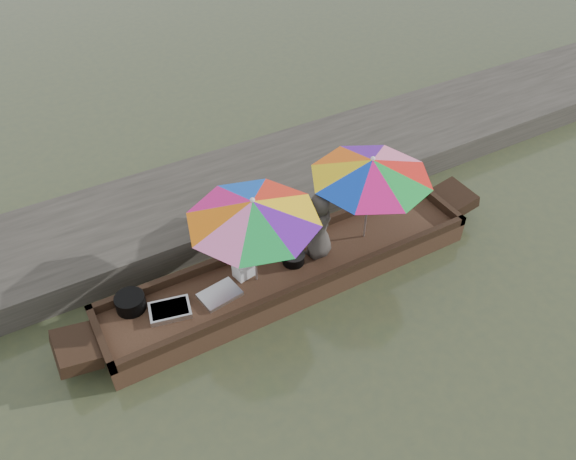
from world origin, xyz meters
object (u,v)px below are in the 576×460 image
boat_hull (291,273)px  vendor (319,226)px  cooking_pot (130,303)px  tray_crayfish (170,310)px  umbrella_bow (255,241)px  tray_scallop (220,295)px  umbrella_stern (368,199)px  supply_bag (244,269)px  charcoal_grill (293,258)px

boat_hull → vendor: vendor is taller
cooking_pot → vendor: vendor is taller
tray_crayfish → umbrella_bow: umbrella_bow is taller
cooking_pot → umbrella_bow: (1.81, -0.38, 0.66)m
tray_scallop → umbrella_stern: umbrella_stern is taller
tray_scallop → supply_bag: supply_bag is taller
boat_hull → tray_scallop: size_ratio=10.40×
vendor → umbrella_stern: bearing=162.8°
vendor → umbrella_stern: (0.86, -0.02, 0.20)m
tray_crayfish → umbrella_stern: (3.32, -0.02, 0.73)m
cooking_pot → tray_crayfish: cooking_pot is taller
umbrella_stern → tray_scallop: bearing=-179.2°
vendor → umbrella_stern: 0.89m
boat_hull → vendor: 0.90m
supply_bag → vendor: bearing=-6.8°
vendor → umbrella_bow: 1.11m
tray_scallop → boat_hull: bearing=1.7°
boat_hull → tray_scallop: tray_scallop is taller
vendor → charcoal_grill: bearing=-18.7°
umbrella_bow → charcoal_grill: bearing=3.9°
cooking_pot → vendor: 2.96m
cooking_pot → umbrella_bow: size_ratio=0.23×
tray_crayfish → vendor: 2.51m
tray_scallop → vendor: (1.72, 0.06, 0.55)m
boat_hull → supply_bag: size_ratio=21.41×
umbrella_stern → boat_hull: bearing=180.0°
vendor → boat_hull: bearing=-13.1°
cooking_pot → tray_crayfish: bearing=-38.3°
supply_bag → vendor: (1.22, -0.15, 0.45)m
cooking_pot → umbrella_stern: 3.85m
cooking_pot → tray_scallop: (1.19, -0.41, -0.08)m
tray_scallop → supply_bag: 0.54m
charcoal_grill → vendor: size_ratio=0.30×
charcoal_grill → umbrella_bow: size_ratio=0.18×
boat_hull → umbrella_stern: size_ratio=3.21×
umbrella_bow → umbrella_stern: size_ratio=1.02×
tray_scallop → umbrella_stern: size_ratio=0.31×
umbrella_stern → charcoal_grill: bearing=178.0°
tray_scallop → charcoal_grill: (1.28, 0.08, 0.05)m
supply_bag → vendor: size_ratio=0.24×
tray_scallop → umbrella_stern: 2.69m
umbrella_stern → tray_crayfish: bearing=179.6°
cooking_pot → tray_crayfish: 0.58m
cooking_pot → tray_scallop: size_ratio=0.74×
boat_hull → supply_bag: bearing=167.0°
charcoal_grill → vendor: (0.43, -0.02, 0.50)m
umbrella_stern → umbrella_bow: bearing=180.0°
tray_crayfish → supply_bag: size_ratio=2.06×
boat_hull → vendor: size_ratio=5.20×
vendor → supply_bag: bearing=-22.5°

